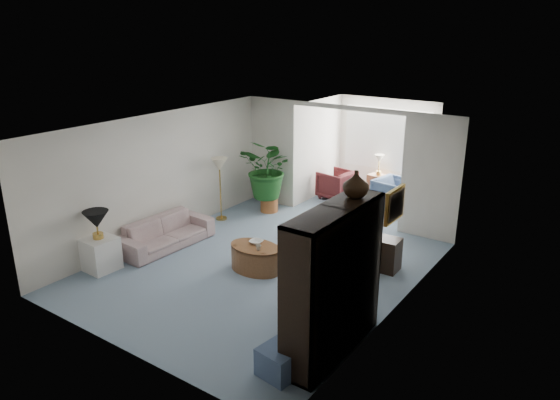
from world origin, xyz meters
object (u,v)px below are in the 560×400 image
Objects in this scene: wingback_chair at (342,242)px; sunroom_chair_maroon at (337,185)px; entertainment_cabinet at (333,282)px; plant_pot at (269,205)px; sunroom_chair_blue at (394,195)px; floor_lamp at (219,164)px; sunroom_table at (378,185)px; coffee_cup at (258,248)px; end_table at (100,254)px; ottoman at (280,361)px; cabinet_urn at (356,184)px; coffee_table at (255,258)px; coffee_bowl at (256,242)px; framed_picture at (396,205)px; table_lamp at (96,219)px; side_table_dark at (385,254)px; sofa at (166,233)px.

wingback_chair is 3.78m from sunroom_chair_maroon.
wingback_chair is 0.49× the size of entertainment_cabinet.
plant_pot is 2.88m from sunroom_chair_blue.
floor_lamp is 4.18m from sunroom_table.
floor_lamp is 4.05m from sunroom_chair_blue.
end_table is at bearing -148.96° from coffee_cup.
ottoman is 6.96m from sunroom_chair_maroon.
floor_lamp reaches higher than coffee_cup.
coffee_cup is at bearing 132.55° from ottoman.
wingback_chair is at bearing 105.23° from ottoman.
coffee_cup is 0.27× the size of cabinet_urn.
coffee_bowl is (-0.05, 0.10, 0.25)m from coffee_table.
wingback_chair is at bearing 143.39° from framed_picture.
ottoman is (4.13, -3.67, -1.07)m from floor_lamp.
coffee_cup reaches higher than plant_pot.
table_lamp is at bearing 15.22° from wingback_chair.
entertainment_cabinet is 5.70× the size of cabinet_urn.
coffee_table is 1.54m from wingback_chair.
entertainment_cabinet is (4.49, 0.23, 0.70)m from end_table.
end_table reaches higher than ottoman.
sunroom_chair_blue is at bearing 99.16° from sunroom_chair_maroon.
table_lamp is at bearing -99.16° from plant_pot.
end_table is 1.62× the size of floor_lamp.
coffee_table is 0.48× the size of entertainment_cabinet.
table_lamp is 1.89× the size of coffee_bowl.
coffee_table reaches higher than plant_pot.
coffee_bowl is 0.24× the size of wingback_chair.
coffee_bowl is 0.28× the size of sunroom_chair_blue.
cabinet_urn is at bearing -154.17° from sunroom_chair_blue.
cabinet_urn reaches higher than side_table_dark.
wingback_chair is (3.18, 1.19, 0.16)m from sofa.
side_table_dark is (1.85, 1.31, 0.07)m from coffee_table.
side_table_dark is at bearing 98.94° from entertainment_cabinet.
table_lamp is 1.22× the size of floor_lamp.
table_lamp is (-4.72, -1.54, -0.77)m from framed_picture.
floor_lamp is 5.24m from entertainment_cabinet.
framed_picture is 0.64× the size of sunroom_chair_maroon.
sunroom_chair_blue is at bearing 80.11° from coffee_table.
sunroom_table is at bearing -18.80° from sofa.
framed_picture is 4.79m from sunroom_chair_blue.
sunroom_chair_blue is at bearing 82.26° from coffee_cup.
cabinet_urn is 0.76× the size of ottoman.
table_lamp is at bearing -108.74° from sunroom_table.
cabinet_urn is (4.29, -0.62, 1.89)m from sofa.
coffee_bowl is (1.98, 0.28, 0.20)m from sofa.
plant_pot is at bearing 121.56° from coffee_bowl.
sofa is 4.63m from sunroom_chair_maroon.
floor_lamp is at bearing 147.04° from entertainment_cabinet.
sofa is 2.04m from coffee_table.
cabinet_urn reaches higher than entertainment_cabinet.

